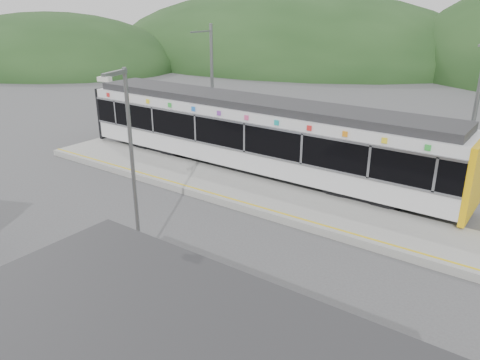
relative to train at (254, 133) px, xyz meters
The scene contains 8 objects.
ground 6.74m from the train, 69.28° to the right, with size 120.00×120.00×0.00m, color #4C4C4F.
hills 8.74m from the train, ahead, with size 146.00×149.00×26.00m.
platform 4.01m from the train, 49.94° to the right, with size 26.00×3.20×0.30m, color #9E9E99.
yellow_line 4.92m from the train, 60.42° to the right, with size 26.00×0.10×0.01m, color yellow.
train is the anchor object (origin of this frame).
catenary_mast_west 5.61m from the train, 151.55° to the left, with size 0.18×1.80×7.00m.
catenary_mast_east 9.75m from the train, 15.46° to the left, with size 0.18×1.80×7.00m.
lamp_post 10.14m from the train, 77.80° to the right, with size 0.41×1.15×6.38m.
Camera 1 is at (10.29, -12.54, 8.07)m, focal length 35.00 mm.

